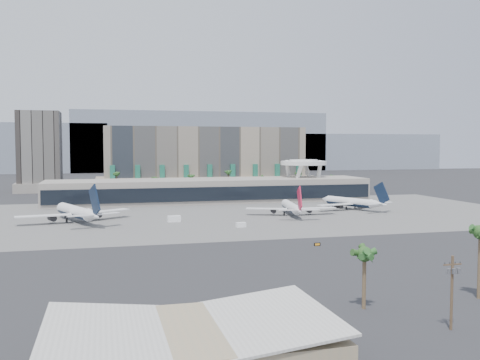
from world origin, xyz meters
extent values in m
plane|color=#232326|center=(0.00, 0.00, 0.00)|extent=(900.00, 900.00, 0.00)
cube|color=#5B5B59|center=(0.00, 55.00, 0.03)|extent=(260.00, 130.00, 0.06)
cube|color=gray|center=(60.00, 470.00, 35.00)|extent=(300.00, 60.00, 70.00)
cube|color=gray|center=(260.00, 470.00, 22.50)|extent=(220.00, 60.00, 45.00)
cube|color=tan|center=(10.00, 175.00, 21.00)|extent=(130.00, 22.00, 42.00)
cube|color=tan|center=(10.00, 173.00, 5.00)|extent=(140.00, 30.00, 10.00)
cube|color=#207057|center=(-50.00, 163.00, 9.00)|extent=(3.00, 2.00, 18.00)
cube|color=#207057|center=(-35.00, 163.00, 9.00)|extent=(3.00, 2.00, 18.00)
cube|color=#207057|center=(-20.00, 163.00, 9.00)|extent=(3.00, 2.00, 18.00)
cube|color=#207057|center=(-5.00, 163.00, 9.00)|extent=(3.00, 2.00, 18.00)
cube|color=#207057|center=(10.00, 163.00, 9.00)|extent=(3.00, 2.00, 18.00)
cube|color=#207057|center=(25.00, 163.00, 9.00)|extent=(3.00, 2.00, 18.00)
cube|color=#207057|center=(40.00, 163.00, 9.00)|extent=(3.00, 2.00, 18.00)
cube|color=#207057|center=(55.00, 163.00, 9.00)|extent=(3.00, 2.00, 18.00)
cube|color=#207057|center=(70.00, 163.00, 9.00)|extent=(3.00, 2.00, 18.00)
cube|color=black|center=(-95.00, 200.00, 26.00)|extent=(26.00, 26.00, 52.00)
cube|color=#9D968A|center=(-95.00, 200.00, 3.00)|extent=(30.00, 30.00, 6.00)
cube|color=#9D968A|center=(0.00, 110.00, 6.00)|extent=(170.00, 32.00, 12.00)
cube|color=black|center=(0.00, 93.80, 5.50)|extent=(168.00, 0.60, 7.00)
cube|color=black|center=(0.00, 110.00, 13.25)|extent=(170.00, 12.00, 2.50)
cylinder|color=white|center=(61.36, 122.36, 11.00)|extent=(6.98, 6.99, 21.89)
cylinder|color=white|center=(48.64, 122.36, 11.00)|extent=(6.98, 6.99, 21.89)
cylinder|color=white|center=(48.64, 109.64, 11.00)|extent=(6.98, 6.99, 21.89)
cylinder|color=white|center=(61.36, 109.64, 11.00)|extent=(6.98, 6.99, 21.89)
cylinder|color=white|center=(55.00, 116.00, 20.00)|extent=(26.00, 26.00, 2.20)
cylinder|color=white|center=(55.00, 116.00, 21.30)|extent=(16.00, 16.00, 1.20)
cylinder|color=brown|center=(-70.00, 145.00, 6.00)|extent=(0.70, 0.70, 12.00)
sphere|color=#2C5522|center=(-70.00, 145.00, 11.70)|extent=(2.80, 2.80, 2.80)
cylinder|color=brown|center=(-48.00, 145.00, 6.00)|extent=(0.70, 0.70, 12.00)
sphere|color=#2C5522|center=(-48.00, 145.00, 11.70)|extent=(2.80, 2.80, 2.80)
cylinder|color=brown|center=(-26.00, 145.00, 6.00)|extent=(0.70, 0.70, 12.00)
sphere|color=#2C5522|center=(-26.00, 145.00, 11.70)|extent=(2.80, 2.80, 2.80)
cylinder|color=brown|center=(-5.00, 145.00, 6.00)|extent=(0.70, 0.70, 12.00)
sphere|color=#2C5522|center=(-5.00, 145.00, 11.70)|extent=(2.80, 2.80, 2.80)
cylinder|color=brown|center=(18.00, 145.00, 6.00)|extent=(0.70, 0.70, 12.00)
sphere|color=#2C5522|center=(18.00, 145.00, 11.70)|extent=(2.80, 2.80, 2.80)
cylinder|color=brown|center=(40.00, 145.00, 6.00)|extent=(0.70, 0.70, 12.00)
sphere|color=#2C5522|center=(40.00, 145.00, 11.70)|extent=(2.80, 2.80, 2.80)
cylinder|color=brown|center=(62.00, 145.00, 6.00)|extent=(0.70, 0.70, 12.00)
sphere|color=#2C5522|center=(62.00, 145.00, 11.70)|extent=(2.80, 2.80, 2.80)
cylinder|color=brown|center=(85.00, 145.00, 6.00)|extent=(0.70, 0.70, 12.00)
sphere|color=#2C5522|center=(85.00, 145.00, 11.70)|extent=(2.80, 2.80, 2.80)
cube|color=tan|center=(-45.00, -102.00, 3.00)|extent=(36.00, 22.00, 6.00)
cube|color=silver|center=(-54.00, -102.00, 6.40)|extent=(18.65, 22.60, 2.30)
cube|color=silver|center=(-36.00, -102.00, 6.40)|extent=(18.65, 22.60, 2.30)
cylinder|color=#4C3826|center=(-2.00, -96.00, 6.00)|extent=(0.44, 0.44, 12.00)
cube|color=#4C3826|center=(-2.00, -96.00, 10.60)|extent=(3.20, 0.22, 0.22)
cylinder|color=slate|center=(-2.90, -96.35, 9.60)|extent=(0.56, 0.56, 0.90)
cylinder|color=slate|center=(-2.00, -96.35, 9.60)|extent=(0.56, 0.56, 0.90)
cylinder|color=slate|center=(-1.10, -96.35, 9.60)|extent=(0.56, 0.56, 0.90)
cylinder|color=black|center=(-3.40, -96.00, 10.85)|extent=(0.12, 0.12, 0.30)
cylinder|color=black|center=(-0.60, -96.00, 10.85)|extent=(0.12, 0.12, 0.30)
cylinder|color=white|center=(-66.54, 48.12, 4.03)|extent=(15.37, 30.02, 4.47)
cylinder|color=black|center=(-66.54, 48.12, 3.86)|extent=(15.06, 29.42, 4.38)
cone|color=white|center=(-72.96, 64.39, 4.03)|extent=(6.01, 6.32, 4.47)
cone|color=white|center=(-59.29, 29.77, 4.36)|extent=(7.86, 11.01, 4.47)
cube|color=white|center=(-77.57, 42.56, 3.36)|extent=(20.59, 7.75, 0.39)
cube|color=white|center=(-54.69, 51.60, 3.36)|extent=(19.25, 14.86, 0.39)
cylinder|color=black|center=(-74.65, 44.31, 2.24)|extent=(3.93, 5.06, 2.46)
cylinder|color=black|center=(-58.01, 50.89, 2.24)|extent=(3.93, 5.06, 2.46)
cube|color=black|center=(-58.67, 28.21, 10.18)|extent=(4.25, 9.65, 11.78)
cube|color=white|center=(-63.56, 26.88, 4.92)|extent=(9.27, 4.49, 0.28)
cube|color=white|center=(-54.20, 30.58, 4.92)|extent=(9.00, 6.55, 0.28)
cylinder|color=black|center=(-70.91, 59.19, 0.89)|extent=(0.56, 0.56, 1.79)
cylinder|color=black|center=(-69.46, 45.77, 0.89)|extent=(0.78, 0.78, 1.79)
cylinder|color=black|center=(-62.80, 48.40, 0.89)|extent=(0.78, 0.78, 1.79)
cylinder|color=white|center=(22.41, 46.60, 3.49)|extent=(8.14, 26.69, 3.87)
cylinder|color=black|center=(22.41, 46.60, 3.34)|extent=(7.97, 26.16, 3.80)
cone|color=white|center=(24.89, 61.54, 3.49)|extent=(4.53, 4.93, 3.87)
cone|color=white|center=(19.62, 29.75, 3.78)|extent=(5.24, 9.23, 3.87)
cube|color=white|center=(11.75, 47.38, 2.90)|extent=(17.64, 9.97, 0.34)
cube|color=white|center=(32.76, 43.90, 2.90)|extent=(17.59, 4.66, 0.34)
cylinder|color=black|center=(14.69, 47.39, 1.94)|extent=(2.73, 4.17, 2.13)
cylinder|color=black|center=(29.98, 44.85, 1.94)|extent=(2.73, 4.17, 2.13)
cube|color=#AE1333|center=(19.39, 28.31, 8.81)|extent=(1.91, 8.75, 10.19)
cube|color=white|center=(15.17, 29.50, 4.26)|extent=(8.03, 4.35, 0.24)
cube|color=white|center=(23.76, 28.08, 4.26)|extent=(7.80, 2.32, 0.24)
cylinder|color=black|center=(24.10, 56.76, 0.77)|extent=(0.48, 0.48, 1.55)
cylinder|color=black|center=(19.20, 46.15, 0.77)|extent=(0.68, 0.68, 1.55)
cylinder|color=black|center=(25.31, 45.14, 0.77)|extent=(0.68, 0.68, 1.55)
cylinder|color=white|center=(56.17, 59.87, 3.46)|extent=(13.92, 25.57, 3.84)
cylinder|color=black|center=(56.17, 59.87, 3.31)|extent=(13.65, 25.06, 3.76)
cone|color=white|center=(50.21, 73.66, 3.46)|extent=(5.24, 5.49, 3.84)
cone|color=white|center=(62.89, 44.32, 3.75)|extent=(6.96, 9.46, 3.84)
cube|color=white|center=(46.85, 54.80, 2.88)|extent=(17.71, 7.18, 0.34)
cube|color=white|center=(66.25, 63.18, 2.88)|extent=(16.32, 13.14, 0.34)
cylinder|color=black|center=(49.31, 56.38, 1.92)|extent=(3.46, 4.36, 2.11)
cylinder|color=black|center=(63.41, 62.48, 1.92)|extent=(3.46, 4.36, 2.11)
cube|color=black|center=(63.46, 43.00, 8.74)|extent=(3.90, 8.20, 10.11)
cube|color=white|center=(59.31, 41.72, 4.23)|extent=(7.97, 4.08, 0.24)
cube|color=white|center=(67.24, 45.15, 4.23)|extent=(7.66, 5.80, 0.24)
cylinder|color=black|center=(52.11, 69.25, 0.77)|extent=(0.48, 0.48, 1.54)
cylinder|color=black|center=(53.73, 57.77, 0.77)|extent=(0.67, 0.67, 1.54)
cylinder|color=black|center=(59.37, 60.21, 0.77)|extent=(0.67, 0.67, 1.54)
cube|color=white|center=(-29.09, 37.38, 1.22)|extent=(5.18, 2.86, 2.44)
cube|color=white|center=(-7.31, 17.60, 0.89)|extent=(3.61, 2.26, 1.78)
cube|color=black|center=(5.46, -23.09, 0.46)|extent=(2.03, 0.35, 0.92)
cube|color=orange|center=(5.46, -23.25, 0.46)|extent=(1.47, 0.10, 0.55)
cylinder|color=black|center=(4.72, -23.09, 0.28)|extent=(0.11, 0.11, 0.55)
cylinder|color=black|center=(6.19, -23.09, 0.28)|extent=(0.11, 0.11, 0.55)
cylinder|color=brown|center=(-10.28, -82.39, 5.15)|extent=(0.70, 0.70, 10.30)
sphere|color=#2C5522|center=(-10.28, -82.39, 10.00)|extent=(2.80, 2.80, 2.80)
cylinder|color=brown|center=(14.38, -81.95, 6.60)|extent=(0.70, 0.70, 13.21)
sphere|color=#2C5522|center=(14.38, -81.95, 12.91)|extent=(2.80, 2.80, 2.80)
camera|label=1|loc=(-55.71, -168.81, 29.35)|focal=40.00mm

